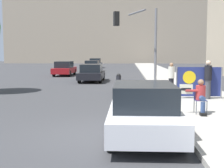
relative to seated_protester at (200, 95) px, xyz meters
name	(u,v)px	position (x,y,z in m)	size (l,w,h in m)	color
ground_plane	(108,136)	(-3.14, -2.58, -0.82)	(160.00, 160.00, 0.00)	#38383A
sidewalk_curb	(174,83)	(0.92, 12.42, -0.74)	(3.88, 90.00, 0.16)	#A8A399
building_backdrop_far	(117,3)	(-5.14, 65.72, 13.69)	(52.00, 12.00, 29.02)	gray
seated_protester	(200,95)	(0.00, 0.00, 0.00)	(0.96, 0.77, 1.23)	#474C56
jogger_on_sidewalk	(208,79)	(1.19, 3.68, 0.27)	(0.34, 0.34, 1.82)	#424247
pedestrian_behind	(171,78)	(-0.20, 5.99, 0.16)	(0.34, 0.34, 1.63)	black
protest_banner	(199,82)	(0.79, 3.83, 0.14)	(2.17, 0.06, 1.50)	slate
traffic_light_pole	(140,34)	(-1.83, 8.26, 2.68)	(2.71, 2.47, 4.93)	slate
parked_car_curbside	(144,110)	(-2.15, -2.56, -0.08)	(1.86, 4.61, 1.49)	silver
car_on_road_nearest	(92,73)	(-5.51, 14.18, -0.10)	(1.86, 4.69, 1.42)	black
car_on_road_midblock	(64,68)	(-9.12, 20.78, -0.08)	(1.79, 4.66, 1.48)	maroon
car_on_road_distant	(92,66)	(-7.13, 28.68, -0.13)	(1.84, 4.59, 1.37)	#565B60
car_on_road_far_lane	(95,63)	(-7.65, 37.89, -0.07)	(1.82, 4.17, 1.51)	#565B60
motorcycle_on_road	(119,85)	(-3.10, 6.31, -0.30)	(0.28, 2.09, 1.18)	white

